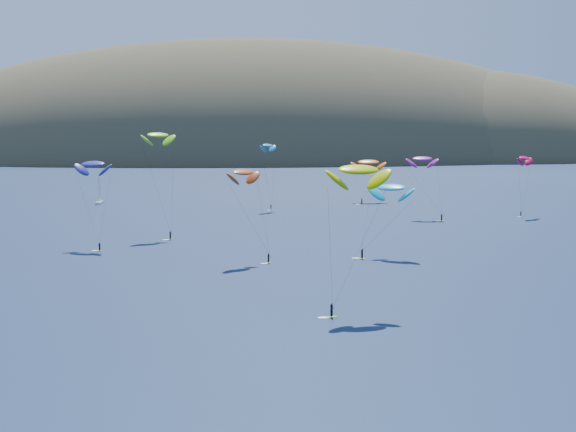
{
  "coord_description": "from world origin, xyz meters",
  "views": [
    {
      "loc": [
        -15.64,
        -80.63,
        28.05
      ],
      "look_at": [
        -0.08,
        80.0,
        9.0
      ],
      "focal_mm": 50.0,
      "sensor_mm": 36.0,
      "label": 1
    }
  ],
  "objects": [
    {
      "name": "sailboat",
      "position": [
        -53.74,
        198.11,
        0.88
      ],
      "size": [
        7.95,
        6.9,
        9.97
      ],
      "rotation": [
        0.0,
        0.0,
        -0.04
      ],
      "color": "silver",
      "rests_on": "ground"
    },
    {
      "name": "ground",
      "position": [
        0.0,
        0.0,
        0.0
      ],
      "size": [
        2800.0,
        2800.0,
        0.0
      ],
      "primitive_type": "plane",
      "color": "black",
      "rests_on": "ground"
    },
    {
      "name": "kitesurfer_4",
      "position": [
        2.71,
        175.62,
        20.44
      ],
      "size": [
        7.25,
        7.65,
        22.52
      ],
      "rotation": [
        0.0,
        0.0,
        0.86
      ],
      "color": "#D6F71B",
      "rests_on": "ground"
    },
    {
      "name": "kitesurfer_2",
      "position": [
        6.37,
        37.4,
        20.89
      ],
      "size": [
        11.07,
        10.09,
        23.7
      ],
      "rotation": [
        0.0,
        0.0,
        0.24
      ],
      "color": "#D6F71B",
      "rests_on": "ground"
    },
    {
      "name": "kitesurfer_11",
      "position": [
        39.74,
        197.3,
        13.87
      ],
      "size": [
        12.34,
        14.18,
        17.15
      ],
      "rotation": [
        0.0,
        0.0,
        -0.15
      ],
      "color": "#D6F71B",
      "rests_on": "ground"
    },
    {
      "name": "kitesurfer_3",
      "position": [
        -28.38,
        118.92,
        24.73
      ],
      "size": [
        9.57,
        12.76,
        27.24
      ],
      "rotation": [
        0.0,
        0.0,
        0.55
      ],
      "color": "#D6F71B",
      "rests_on": "ground"
    },
    {
      "name": "island",
      "position": [
        39.4,
        562.36,
        -10.74
      ],
      "size": [
        730.0,
        300.0,
        210.0
      ],
      "color": "#3D3526",
      "rests_on": "ground"
    },
    {
      "name": "kitesurfer_9",
      "position": [
        -9.12,
        80.61,
        17.89
      ],
      "size": [
        9.82,
        8.98,
        20.23
      ],
      "rotation": [
        0.0,
        0.0,
        0.75
      ],
      "color": "#D6F71B",
      "rests_on": "ground"
    },
    {
      "name": "kitesurfer_10",
      "position": [
        -41.88,
        102.66,
        18.58
      ],
      "size": [
        9.84,
        12.3,
        21.11
      ],
      "rotation": [
        0.0,
        0.0,
        -0.44
      ],
      "color": "#D6F71B",
      "rests_on": "ground"
    },
    {
      "name": "kitesurfer_8",
      "position": [
        77.4,
        149.95,
        17.25
      ],
      "size": [
        8.09,
        7.56,
        19.41
      ],
      "rotation": [
        0.0,
        0.0,
        0.69
      ],
      "color": "#D6F71B",
      "rests_on": "ground"
    },
    {
      "name": "kitesurfer_6",
      "position": [
        46.01,
        148.74,
        17.24
      ],
      "size": [
        9.4,
        12.8,
        19.76
      ],
      "rotation": [
        0.0,
        0.0,
        -0.16
      ],
      "color": "#D6F71B",
      "rests_on": "ground"
    },
    {
      "name": "kitesurfer_5",
      "position": [
        22.08,
        83.92,
        14.32
      ],
      "size": [
        13.04,
        9.92,
        17.06
      ],
      "rotation": [
        0.0,
        0.0,
        -0.62
      ],
      "color": "#D6F71B",
      "rests_on": "ground"
    }
  ]
}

